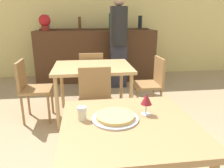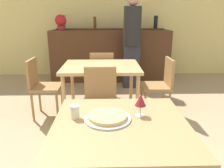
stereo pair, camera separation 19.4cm
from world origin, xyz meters
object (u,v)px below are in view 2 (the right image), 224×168
chair_far_side_back (102,72)px  cheese_shaker (75,112)px  wine_glass (141,101)px  chair_far_side_front (100,98)px  chair_far_side_left (41,83)px  pizza_tray (108,117)px  potted_plant (61,21)px  chair_far_side_right (161,82)px  person_standing (132,39)px

chair_far_side_back → cheese_shaker: (-0.15, -2.19, 0.28)m
cheese_shaker → wine_glass: wine_glass is taller
chair_far_side_front → chair_far_side_left: 1.04m
chair_far_side_front → pizza_tray: bearing=-85.6°
pizza_tray → cheese_shaker: (-0.22, 0.02, 0.03)m
chair_far_side_left → potted_plant: bearing=0.9°
chair_far_side_left → potted_plant: size_ratio=2.58×
wine_glass → potted_plant: 3.65m
chair_far_side_back → potted_plant: size_ratio=2.58×
chair_far_side_right → chair_far_side_front: bearing=-55.0°
pizza_tray → wine_glass: bearing=12.6°
chair_far_side_left → potted_plant: 2.02m
chair_far_side_right → person_standing: (-0.28, 1.33, 0.49)m
chair_far_side_left → potted_plant: potted_plant is taller
chair_far_side_front → cheese_shaker: 1.04m
chair_far_side_left → person_standing: bearing=-47.2°
chair_far_side_front → chair_far_side_right: (0.86, 0.60, 0.00)m
chair_far_side_right → cheese_shaker: (-1.00, -1.59, 0.28)m
cheese_shaker → person_standing: person_standing is taller
person_standing → chair_far_side_front: bearing=-106.7°
chair_far_side_back → pizza_tray: bearing=92.0°
chair_far_side_left → cheese_shaker: (0.71, -1.59, 0.28)m
potted_plant → chair_far_side_front: bearing=-70.2°
chair_far_side_right → wine_glass: wine_glass is taller
chair_far_side_right → wine_glass: 1.69m
cheese_shaker → pizza_tray: bearing=-6.3°
wine_glass → potted_plant: size_ratio=0.48×
wine_glass → potted_plant: bearing=109.3°
potted_plant → wine_glass: bearing=-70.7°
chair_far_side_front → chair_far_side_back: bearing=90.0°
chair_far_side_back → person_standing: bearing=-128.5°
cheese_shaker → wine_glass: size_ratio=0.60×
chair_far_side_front → wine_glass: bearing=-72.2°
chair_far_side_left → wine_glass: size_ratio=5.32×
pizza_tray → cheese_shaker: size_ratio=3.40×
chair_far_side_front → chair_far_side_right: size_ratio=1.00×
cheese_shaker → wine_glass: bearing=3.4°
chair_far_side_left → person_standing: size_ratio=0.47×
cheese_shaker → potted_plant: potted_plant is taller
chair_far_side_left → pizza_tray: size_ratio=2.62×
chair_far_side_front → pizza_tray: (0.08, -1.02, 0.25)m
chair_far_side_right → pizza_tray: bearing=-25.7°
chair_far_side_front → cheese_shaker: chair_far_side_front is taller
pizza_tray → wine_glass: (0.23, 0.05, 0.10)m
chair_far_side_left → pizza_tray: bearing=-150.0°
cheese_shaker → potted_plant: bearing=102.1°
chair_far_side_left → pizza_tray: (0.93, -1.62, 0.25)m
potted_plant → person_standing: bearing=-19.9°
cheese_shaker → potted_plant: 3.56m
chair_far_side_left → wine_glass: 1.98m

